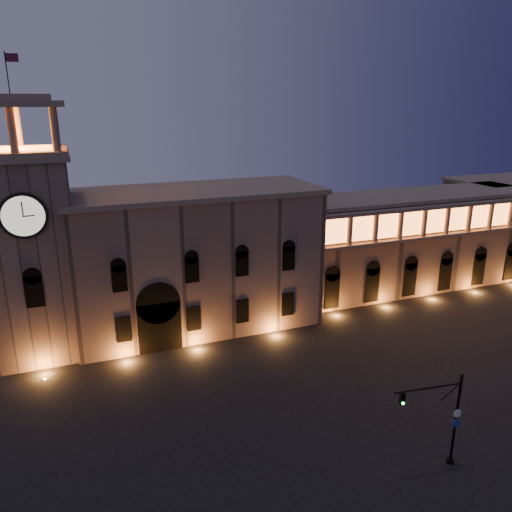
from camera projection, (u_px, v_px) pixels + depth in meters
name	position (u px, v px, depth m)	size (l,w,h in m)	color
ground	(280.00, 413.00, 46.32)	(160.00, 160.00, 0.00)	black
government_building	(195.00, 259.00, 62.52)	(30.80, 12.80, 17.60)	#795D4F
clock_tower	(32.00, 247.00, 54.24)	(9.80, 9.80, 32.40)	#795D4F
colonnade_wing	(409.00, 240.00, 76.40)	(40.60, 11.50, 14.50)	brown
secondary_building	(506.00, 220.00, 90.83)	(20.00, 12.00, 14.00)	brown
traffic_light	(445.00, 419.00, 38.58)	(5.84, 1.10, 8.05)	black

